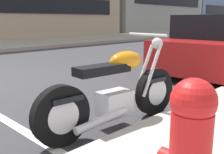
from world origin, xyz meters
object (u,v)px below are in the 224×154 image
car_opposite_curb (200,28)px  parked_motorcycle (116,93)px  fire_hydrant (190,153)px  parked_car_far_down_curb (222,46)px

car_opposite_curb → parked_motorcycle: bearing=21.0°
parked_motorcycle → fire_hydrant: (-1.00, -1.49, 0.17)m
parked_motorcycle → parked_car_far_down_curb: size_ratio=0.51×
car_opposite_curb → fire_hydrant: car_opposite_curb is taller
car_opposite_curb → fire_hydrant: (-18.19, -9.00, -0.06)m
car_opposite_curb → parked_car_far_down_curb: bearing=25.8°
car_opposite_curb → fire_hydrant: 20.30m
parked_car_far_down_curb → fire_hydrant: (-5.36, -2.05, -0.05)m
fire_hydrant → parked_motorcycle: bearing=56.2°
parked_car_far_down_curb → fire_hydrant: parked_car_far_down_curb is taller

